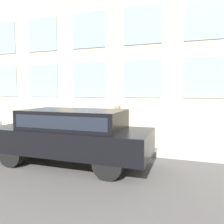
{
  "coord_description": "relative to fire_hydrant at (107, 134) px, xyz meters",
  "views": [
    {
      "loc": [
        -7.23,
        -3.18,
        2.18
      ],
      "look_at": [
        0.71,
        -0.48,
        1.41
      ],
      "focal_mm": 35.0,
      "sensor_mm": 36.0,
      "label": 1
    }
  ],
  "objects": [
    {
      "name": "ground_plane",
      "position": [
        -0.64,
        0.27,
        -0.56
      ],
      "size": [
        80.0,
        80.0,
        0.0
      ],
      "primitive_type": "plane",
      "color": "#514F4C"
    },
    {
      "name": "sidewalk",
      "position": [
        0.58,
        0.27,
        -0.47
      ],
      "size": [
        2.43,
        60.0,
        0.18
      ],
      "color": "#B2ADA3",
      "rests_on": "ground_plane"
    },
    {
      "name": "building_facade",
      "position": [
        1.94,
        0.27,
        3.91
      ],
      "size": [
        0.33,
        40.0,
        8.96
      ],
      "color": "#C6B793",
      "rests_on": "ground_plane"
    },
    {
      "name": "fire_hydrant",
      "position": [
        0.0,
        0.0,
        0.0
      ],
      "size": [
        0.34,
        0.45,
        0.75
      ],
      "color": "red",
      "rests_on": "sidewalk"
    },
    {
      "name": "person",
      "position": [
        0.14,
        -0.4,
        0.53
      ],
      "size": [
        0.37,
        0.24,
        1.52
      ],
      "rotation": [
        0.0,
        0.0,
        -2.68
      ],
      "color": "navy",
      "rests_on": "sidewalk"
    },
    {
      "name": "parked_truck_black_near",
      "position": [
        -2.11,
        0.35,
        0.41
      ],
      "size": [
        1.85,
        4.84,
        1.65
      ],
      "color": "black",
      "rests_on": "ground_plane"
    }
  ]
}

